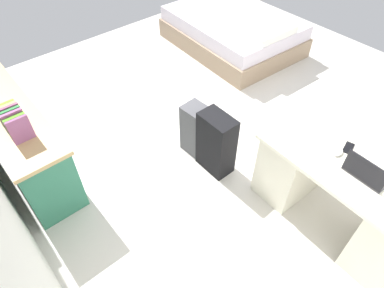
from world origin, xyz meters
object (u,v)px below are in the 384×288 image
Objects in this scene: computer_mouse at (338,152)px; desk at (340,194)px; cell_phone_by_mouse at (348,148)px; credenza at (18,137)px; suitcase_black at (216,143)px; suitcase_spare_grey at (199,132)px; laptop at (367,172)px; bed at (233,31)px.

desk is at bearing 173.97° from computer_mouse.
desk is 10.74× the size of cell_phone_by_mouse.
computer_mouse is at bearing -141.44° from credenza.
suitcase_spare_grey is (0.27, -0.01, -0.05)m from suitcase_black.
computer_mouse is (0.26, -0.05, -0.03)m from laptop.
cell_phone_by_mouse is at bearing -35.36° from laptop.
bed is at bearing -43.33° from cell_phone_by_mouse.
laptop is 0.27m from computer_mouse.
suitcase_spare_grey is 5.72× the size of computer_mouse.
desk is at bearing 150.87° from bed.
cell_phone_by_mouse is (-0.02, -0.12, -0.01)m from computer_mouse.
bed is (0.33, -3.34, -0.12)m from credenza.
computer_mouse reaches higher than desk.
laptop reaches higher than cell_phone_by_mouse.
bed is 14.50× the size of cell_phone_by_mouse.
laptop is (-2.53, -1.76, 0.41)m from credenza.
computer_mouse is (-2.28, -1.81, 0.38)m from credenza.
computer_mouse reaches higher than suitcase_black.
credenza is at bearing 48.42° from suitcase_black.
laptop reaches higher than credenza.
laptop reaches higher than suitcase_black.
laptop is at bearing -165.21° from suitcase_black.
bed is 3.31m from laptop.
laptop is at bearing -172.21° from suitcase_spare_grey.
computer_mouse is (0.16, -0.02, 0.36)m from desk.
cell_phone_by_mouse reaches higher than credenza.
laptop reaches higher than desk.
computer_mouse is at bearing -7.94° from desk.
laptop reaches higher than bed.
cell_phone_by_mouse is (0.14, -0.14, 0.35)m from desk.
credenza is 2.70× the size of suitcase_black.
credenza is 0.91× the size of bed.
credenza is 1.79m from suitcase_spare_grey.
credenza is 3.11m from laptop.
desk reaches higher than suitcase_black.
cell_phone_by_mouse is (-1.00, -0.49, 0.40)m from suitcase_black.
bed is (2.77, -1.54, -0.14)m from desk.
credenza is 18.00× the size of computer_mouse.
credenza reaches higher than bed.
desk is 1.19m from suitcase_black.
credenza is 2.93m from computer_mouse.
suitcase_black is at bearing 14.43° from laptop.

